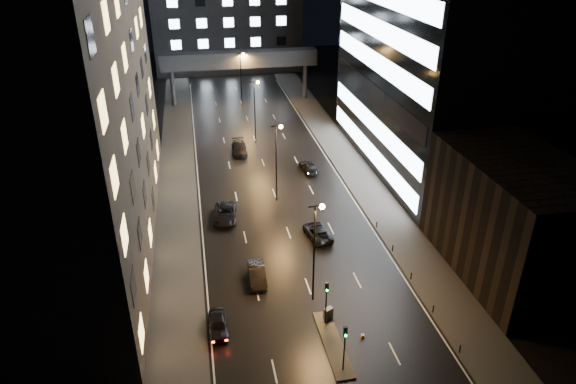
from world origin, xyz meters
name	(u,v)px	position (x,y,z in m)	size (l,w,h in m)	color
ground	(263,163)	(0.00, 40.00, 0.00)	(160.00, 160.00, 0.00)	black
sidewalk_left	(177,184)	(-12.50, 35.00, 0.07)	(5.00, 110.00, 0.15)	#383533
sidewalk_right	(354,169)	(12.50, 35.00, 0.07)	(5.00, 110.00, 0.15)	#383533
building_left	(51,57)	(-22.50, 24.00, 20.00)	(15.00, 48.00, 40.00)	#2D2319
building_right_low	(513,219)	(20.00, 9.00, 6.00)	(10.00, 18.00, 12.00)	black
building_right_glass	(454,1)	(25.00, 36.00, 22.50)	(20.00, 36.00, 45.00)	black
building_far	(226,15)	(0.00, 98.00, 12.50)	(34.00, 14.00, 25.00)	#333335
skybridge	(239,60)	(0.00, 70.00, 8.34)	(30.00, 3.00, 10.00)	#333335
median_island	(333,343)	(0.30, 2.00, 0.07)	(1.60, 8.00, 0.15)	#383533
traffic_signal_near	(326,296)	(0.30, 4.49, 3.09)	(0.28, 0.34, 4.40)	black
traffic_signal_far	(345,342)	(0.30, -1.01, 3.09)	(0.28, 0.34, 4.40)	black
bollard_row	(422,292)	(10.20, 6.50, 0.45)	(0.12, 25.12, 0.90)	black
streetlight_near	(316,241)	(0.16, 8.00, 6.50)	(1.45, 0.50, 10.15)	black
streetlight_mid_a	(277,153)	(0.16, 28.00, 6.50)	(1.45, 0.50, 10.15)	black
streetlight_mid_b	(256,104)	(0.16, 48.00, 6.50)	(1.45, 0.50, 10.15)	black
streetlight_far	(242,72)	(0.16, 68.00, 6.50)	(1.45, 0.50, 10.15)	black
car_away_a	(218,324)	(-9.00, 5.46, 0.67)	(1.59, 3.95, 1.34)	black
car_away_b	(257,274)	(-4.73, 11.85, 0.75)	(1.59, 4.57, 1.50)	black
car_away_c	(225,214)	(-6.83, 24.40, 0.78)	(2.58, 5.58, 1.55)	black
car_away_d	(239,148)	(-3.05, 44.37, 0.78)	(2.19, 5.39, 1.56)	black
car_toward_a	(318,232)	(3.02, 18.47, 0.68)	(2.27, 4.91, 1.37)	black
car_toward_b	(309,167)	(5.96, 35.69, 0.68)	(1.90, 4.68, 1.36)	black
utility_cabinet	(328,313)	(0.70, 5.03, 0.70)	(0.77, 0.47, 1.10)	#555558
cone_b	(363,335)	(3.00, 2.27, 0.25)	(0.38, 0.38, 0.49)	#D55F0B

